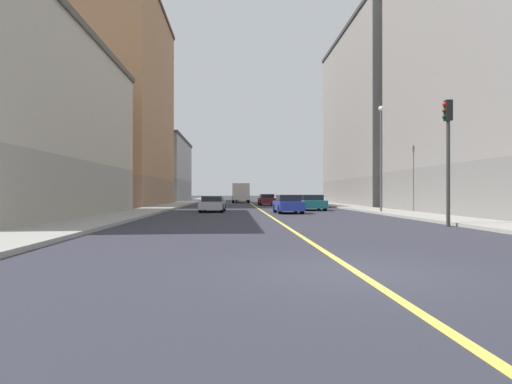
{
  "coord_description": "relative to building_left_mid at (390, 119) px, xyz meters",
  "views": [
    {
      "loc": [
        -2.28,
        -8.44,
        1.49
      ],
      "look_at": [
        0.61,
        49.97,
        1.54
      ],
      "focal_mm": 31.82,
      "sensor_mm": 36.0,
      "label": 1
    }
  ],
  "objects": [
    {
      "name": "building_right_distant",
      "position": [
        -32.39,
        24.94,
        -4.93
      ],
      "size": [
        11.7,
        23.28,
        10.55
      ],
      "color": "gray",
      "rests_on": "ground"
    },
    {
      "name": "box_truck",
      "position": [
        -17.45,
        12.78,
        -8.71
      ],
      "size": [
        2.47,
        7.04,
        2.76
      ],
      "color": "beige",
      "rests_on": "ground"
    },
    {
      "name": "ground_plane",
      "position": [
        -16.19,
        -44.16,
        -10.21
      ],
      "size": [
        400.0,
        400.0,
        0.0
      ],
      "primitive_type": "plane",
      "color": "#2F2F3A",
      "rests_on": "ground"
    },
    {
      "name": "building_left_mid",
      "position": [
        0.0,
        0.0,
        0.0
      ],
      "size": [
        11.7,
        23.36,
        20.41
      ],
      "color": "slate",
      "rests_on": "ground"
    },
    {
      "name": "car_blue",
      "position": [
        -14.59,
        -20.48,
        -9.56
      ],
      "size": [
        1.9,
        4.0,
        1.32
      ],
      "color": "#23389E",
      "rests_on": "ground"
    },
    {
      "name": "traffic_light_left_near",
      "position": [
        -9.12,
        -33.26,
        -6.61
      ],
      "size": [
        0.4,
        0.32,
        5.52
      ],
      "color": "#2D2D2D",
      "rests_on": "ground"
    },
    {
      "name": "building_right_midblock",
      "position": [
        -32.39,
        -0.67,
        1.23
      ],
      "size": [
        11.7,
        21.99,
        22.86
      ],
      "color": "#8F6B4F",
      "rests_on": "ground"
    },
    {
      "name": "car_black",
      "position": [
        -17.16,
        21.41,
        -9.57
      ],
      "size": [
        1.95,
        4.55,
        1.28
      ],
      "color": "black",
      "rests_on": "ground"
    },
    {
      "name": "sidewalk_right",
      "position": [
        -25.18,
        4.84,
        -10.14
      ],
      "size": [
        3.01,
        168.0,
        0.15
      ],
      "primitive_type": "cube",
      "color": "#9E9B93",
      "rests_on": "ground"
    },
    {
      "name": "car_teal",
      "position": [
        -11.96,
        -15.05,
        -9.57
      ],
      "size": [
        1.93,
        4.35,
        1.29
      ],
      "color": "#196670",
      "rests_on": "ground"
    },
    {
      "name": "lane_center_stripe",
      "position": [
        -16.19,
        4.84,
        -10.2
      ],
      "size": [
        0.16,
        154.0,
        0.01
      ],
      "primitive_type": "cube",
      "color": "#E5D14C",
      "rests_on": "ground"
    },
    {
      "name": "sidewalk_left",
      "position": [
        -7.2,
        4.84,
        -10.14
      ],
      "size": [
        3.01,
        168.0,
        0.15
      ],
      "primitive_type": "cube",
      "color": "#9E9B93",
      "rests_on": "ground"
    },
    {
      "name": "car_silver",
      "position": [
        -20.07,
        -17.78,
        -9.6
      ],
      "size": [
        1.94,
        4.46,
        1.21
      ],
      "color": "silver",
      "rests_on": "ground"
    },
    {
      "name": "car_maroon",
      "position": [
        -14.61,
        -0.05,
        -9.58
      ],
      "size": [
        1.88,
        4.46,
        1.29
      ],
      "color": "maroon",
      "rests_on": "ground"
    },
    {
      "name": "street_lamp_left_near",
      "position": [
        -8.11,
        -21.21,
        -5.59
      ],
      "size": [
        0.36,
        0.36,
        7.42
      ],
      "color": "#4C4C51",
      "rests_on": "ground"
    }
  ]
}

